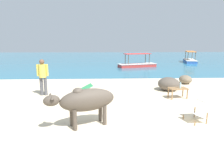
{
  "coord_description": "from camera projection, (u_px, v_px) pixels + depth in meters",
  "views": [
    {
      "loc": [
        -0.7,
        -5.65,
        2.41
      ],
      "look_at": [
        -0.35,
        3.0,
        0.55
      ],
      "focal_mm": 31.74,
      "sensor_mm": 36.0,
      "label": 1
    }
  ],
  "objects": [
    {
      "name": "boat_red",
      "position": [
        137.0,
        64.0,
        19.01
      ],
      "size": [
        3.85,
        2.12,
        1.29
      ],
      "rotation": [
        0.0,
        0.0,
        0.28
      ],
      "color": "#C63833",
      "rests_on": "water_surface"
    },
    {
      "name": "deck_chair_far",
      "position": [
        90.0,
        91.0,
        8.04
      ],
      "size": [
        0.88,
        0.72,
        0.68
      ],
      "rotation": [
        0.0,
        0.0,
        0.27
      ],
      "color": "olive",
      "rests_on": "sand_beach"
    },
    {
      "name": "low_bench_table",
      "position": [
        178.0,
        90.0,
        8.39
      ],
      "size": [
        0.81,
        0.54,
        0.45
      ],
      "rotation": [
        0.0,
        0.0,
        0.13
      ],
      "color": "olive",
      "rests_on": "sand_beach"
    },
    {
      "name": "bottle",
      "position": [
        180.0,
        85.0,
        8.32
      ],
      "size": [
        0.07,
        0.07,
        0.3
      ],
      "color": "#A3C6D1",
      "rests_on": "low_bench_table"
    },
    {
      "name": "shore_rock_medium",
      "position": [
        169.0,
        84.0,
        9.76
      ],
      "size": [
        1.45,
        1.46,
        0.65
      ],
      "primitive_type": "ellipsoid",
      "rotation": [
        0.0,
        0.0,
        2.18
      ],
      "color": "brown",
      "rests_on": "sand_beach"
    },
    {
      "name": "water_surface",
      "position": [
        109.0,
        59.0,
        27.55
      ],
      "size": [
        60.0,
        36.0,
        0.03
      ],
      "primitive_type": "cube",
      "color": "teal",
      "rests_on": "ground"
    },
    {
      "name": "cow",
      "position": [
        86.0,
        100.0,
        5.56
      ],
      "size": [
        2.01,
        1.19,
        1.14
      ],
      "rotation": [
        0.0,
        0.0,
        3.55
      ],
      "color": "#4C4238",
      "rests_on": "sand_beach"
    },
    {
      "name": "person_standing",
      "position": [
        43.0,
        74.0,
        8.74
      ],
      "size": [
        0.51,
        0.32,
        1.62
      ],
      "rotation": [
        0.0,
        0.0,
        4.72
      ],
      "color": "#4C4C51",
      "rests_on": "sand_beach"
    },
    {
      "name": "boat_blue",
      "position": [
        190.0,
        60.0,
        23.24
      ],
      "size": [
        2.08,
        3.85,
        1.29
      ],
      "rotation": [
        0.0,
        0.0,
        4.45
      ],
      "color": "#3866B7",
      "rests_on": "water_surface"
    },
    {
      "name": "sand_beach",
      "position": [
        127.0,
        121.0,
        6.05
      ],
      "size": [
        18.0,
        14.0,
        0.04
      ],
      "primitive_type": "cube",
      "color": "beige",
      "rests_on": "ground"
    },
    {
      "name": "deck_chair_near",
      "position": [
        200.0,
        109.0,
        5.98
      ],
      "size": [
        0.88,
        0.72,
        0.68
      ],
      "rotation": [
        0.0,
        0.0,
        3.41
      ],
      "color": "olive",
      "rests_on": "sand_beach"
    },
    {
      "name": "shore_rock_large",
      "position": [
        185.0,
        79.0,
        11.35
      ],
      "size": [
        0.8,
        0.94,
        0.49
      ],
      "primitive_type": "ellipsoid",
      "rotation": [
        0.0,
        0.0,
        1.44
      ],
      "color": "#756651",
      "rests_on": "sand_beach"
    }
  ]
}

